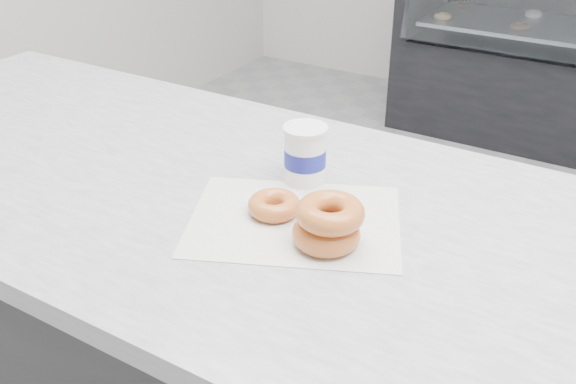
# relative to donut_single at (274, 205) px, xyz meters

# --- Properties ---
(wax_paper) EXTENTS (0.42, 0.38, 0.00)m
(wax_paper) POSITION_rel_donut_single_xyz_m (0.04, -0.00, -0.02)
(wax_paper) COLOR silver
(wax_paper) RESTS_ON counter
(donut_single) EXTENTS (0.09, 0.09, 0.03)m
(donut_single) POSITION_rel_donut_single_xyz_m (0.00, 0.00, 0.00)
(donut_single) COLOR orange
(donut_single) RESTS_ON wax_paper
(donut_stack) EXTENTS (0.14, 0.14, 0.07)m
(donut_stack) POSITION_rel_donut_single_xyz_m (0.12, -0.03, 0.02)
(donut_stack) COLOR orange
(donut_stack) RESTS_ON wax_paper
(coffee_cup) EXTENTS (0.10, 0.10, 0.11)m
(coffee_cup) POSITION_rel_donut_single_xyz_m (-0.01, 0.13, 0.04)
(coffee_cup) COLOR white
(coffee_cup) RESTS_ON counter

